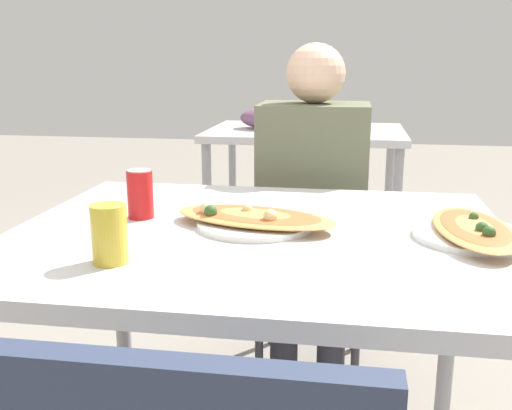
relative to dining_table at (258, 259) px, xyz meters
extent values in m
cube|color=silver|center=(0.00, 0.00, 0.05)|extent=(1.18, 0.97, 0.04)
cylinder|color=#99999E|center=(-0.53, 0.43, -0.33)|extent=(0.05, 0.05, 0.72)
cylinder|color=#99999E|center=(0.53, 0.43, -0.33)|extent=(0.05, 0.05, 0.72)
cube|color=#2D3851|center=(0.08, 0.75, -0.25)|extent=(0.40, 0.40, 0.04)
cube|color=#2D3851|center=(0.08, 0.93, 0.00)|extent=(0.38, 0.03, 0.47)
cylinder|color=#38383D|center=(0.25, 0.58, -0.48)|extent=(0.03, 0.03, 0.42)
cylinder|color=#38383D|center=(-0.09, 0.58, -0.48)|extent=(0.03, 0.03, 0.42)
cylinder|color=#38383D|center=(0.25, 0.92, -0.48)|extent=(0.03, 0.03, 0.42)
cylinder|color=#38383D|center=(-0.09, 0.92, -0.48)|extent=(0.03, 0.03, 0.42)
cylinder|color=#2D2D38|center=(0.17, 0.60, -0.46)|extent=(0.10, 0.10, 0.46)
cylinder|color=#2D2D38|center=(0.00, 0.60, -0.46)|extent=(0.10, 0.10, 0.46)
cube|color=#60664C|center=(0.08, 0.72, 0.04)|extent=(0.37, 0.28, 0.55)
sphere|color=beige|center=(0.08, 0.72, 0.42)|extent=(0.20, 0.20, 0.20)
cylinder|color=white|center=(-0.01, 0.04, 0.08)|extent=(0.29, 0.29, 0.01)
ellipsoid|color=tan|center=(-0.01, 0.04, 0.10)|extent=(0.45, 0.29, 0.02)
ellipsoid|color=#D16033|center=(-0.01, 0.04, 0.10)|extent=(0.36, 0.24, 0.01)
sphere|color=beige|center=(0.03, -0.01, 0.11)|extent=(0.03, 0.03, 0.03)
sphere|color=beige|center=(-0.13, 0.03, 0.11)|extent=(0.03, 0.03, 0.03)
sphere|color=beige|center=(-0.04, 0.06, 0.11)|extent=(0.02, 0.02, 0.02)
sphere|color=#335928|center=(-0.12, 0.01, 0.11)|extent=(0.03, 0.03, 0.03)
cylinder|color=red|center=(-0.31, 0.07, 0.13)|extent=(0.07, 0.07, 0.12)
cylinder|color=silver|center=(-0.31, 0.07, 0.20)|extent=(0.06, 0.06, 0.00)
cylinder|color=gold|center=(-0.26, -0.27, 0.13)|extent=(0.07, 0.07, 0.12)
cylinder|color=white|center=(0.50, 0.01, 0.08)|extent=(0.27, 0.27, 0.01)
ellipsoid|color=tan|center=(0.50, 0.01, 0.10)|extent=(0.19, 0.39, 0.02)
ellipsoid|color=#D16033|center=(0.50, 0.01, 0.10)|extent=(0.16, 0.32, 0.01)
sphere|color=#335928|center=(0.51, -0.07, 0.11)|extent=(0.03, 0.03, 0.03)
sphere|color=#335928|center=(0.50, -0.03, 0.11)|extent=(0.03, 0.03, 0.03)
sphere|color=#335928|center=(0.50, 0.07, 0.11)|extent=(0.02, 0.02, 0.02)
cube|color=silver|center=(-0.05, 2.05, 0.05)|extent=(1.10, 0.80, 0.04)
ellipsoid|color=#724C6B|center=(-0.27, 2.05, 0.13)|extent=(0.32, 0.24, 0.12)
cylinder|color=#99999E|center=(-0.55, 1.70, -0.33)|extent=(0.05, 0.05, 0.72)
cylinder|color=#99999E|center=(0.45, 1.70, -0.33)|extent=(0.05, 0.05, 0.72)
cylinder|color=#99999E|center=(-0.55, 2.40, -0.33)|extent=(0.05, 0.05, 0.72)
cylinder|color=#99999E|center=(0.45, 2.40, -0.33)|extent=(0.05, 0.05, 0.72)
camera|label=1|loc=(0.21, -1.35, 0.48)|focal=42.00mm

